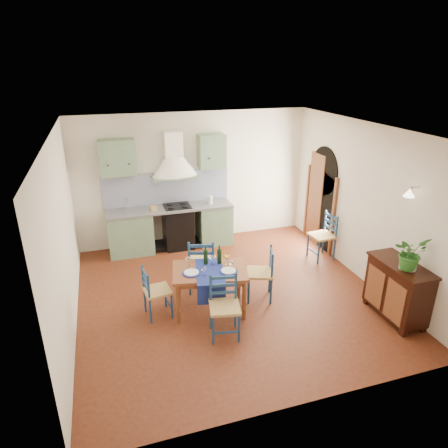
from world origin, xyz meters
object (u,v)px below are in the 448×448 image
(dining_table, at_px, (210,275))
(sideboard, at_px, (397,289))
(potted_plant, at_px, (410,253))
(chair_near, at_px, (224,306))

(dining_table, bearing_deg, sideboard, -21.19)
(dining_table, distance_m, potted_plant, 2.97)
(chair_near, bearing_deg, sideboard, -8.13)
(chair_near, xyz_separation_m, sideboard, (2.66, -0.38, 0.03))
(sideboard, bearing_deg, dining_table, 158.81)
(chair_near, xyz_separation_m, potted_plant, (2.64, -0.52, 0.71))
(chair_near, distance_m, sideboard, 2.69)
(sideboard, xyz_separation_m, potted_plant, (-0.03, -0.14, 0.68))
(dining_table, distance_m, sideboard, 2.89)
(dining_table, height_order, chair_near, dining_table)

